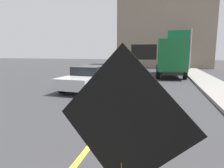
% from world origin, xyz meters
% --- Properties ---
extents(lane_center_stripe, '(0.14, 36.00, 0.01)m').
position_xyz_m(lane_center_stripe, '(0.00, 6.00, 0.00)').
color(lane_center_stripe, yellow).
rests_on(lane_center_stripe, ground).
extents(roadwork_sign, '(1.59, 0.40, 2.33)m').
position_xyz_m(roadwork_sign, '(1.24, 3.19, 1.47)').
color(roadwork_sign, '#593819').
rests_on(roadwork_sign, ground).
extents(arrow_board_trailer, '(1.60, 1.82, 2.70)m').
position_xyz_m(arrow_board_trailer, '(0.43, 14.02, 0.48)').
color(arrow_board_trailer, orange).
rests_on(arrow_board_trailer, ground).
extents(box_truck, '(2.63, 6.86, 3.24)m').
position_xyz_m(box_truck, '(2.29, 20.19, 1.77)').
color(box_truck, black).
rests_on(box_truck, ground).
extents(pickup_car, '(2.30, 5.08, 1.38)m').
position_xyz_m(pickup_car, '(-2.68, 12.53, 0.70)').
color(pickup_car, silver).
rests_on(pickup_car, ground).
extents(highway_guide_sign, '(2.79, 0.18, 5.00)m').
position_xyz_m(highway_guide_sign, '(3.99, 26.94, 3.42)').
color(highway_guide_sign, gray).
rests_on(highway_guide_sign, ground).
extents(far_building_block, '(12.96, 8.78, 10.90)m').
position_xyz_m(far_building_block, '(1.63, 33.71, 5.45)').
color(far_building_block, gray).
rests_on(far_building_block, ground).
extents(traffic_cone_near_sign, '(0.36, 0.36, 0.75)m').
position_xyz_m(traffic_cone_near_sign, '(1.11, 4.83, 0.37)').
color(traffic_cone_near_sign, black).
rests_on(traffic_cone_near_sign, ground).
extents(traffic_cone_mid_lane, '(0.36, 0.36, 0.69)m').
position_xyz_m(traffic_cone_mid_lane, '(0.70, 6.64, 0.34)').
color(traffic_cone_mid_lane, black).
rests_on(traffic_cone_mid_lane, ground).
extents(traffic_cone_far_lane, '(0.36, 0.36, 0.63)m').
position_xyz_m(traffic_cone_far_lane, '(0.36, 8.62, 0.31)').
color(traffic_cone_far_lane, black).
rests_on(traffic_cone_far_lane, ground).
extents(traffic_cone_curbside, '(0.36, 0.36, 0.72)m').
position_xyz_m(traffic_cone_curbside, '(-0.03, 10.58, 0.35)').
color(traffic_cone_curbside, black).
rests_on(traffic_cone_curbside, ground).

